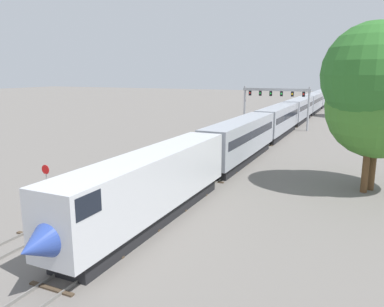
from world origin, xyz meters
TOP-DOWN VIEW (x-y plane):
  - ground_plane at (0.00, 0.00)m, footprint 400.00×400.00m
  - track_main at (2.00, 60.00)m, footprint 2.60×200.00m
  - track_near at (-3.50, 40.00)m, footprint 2.60×160.00m
  - passenger_train at (2.00, 53.27)m, footprint 3.04×119.25m
  - signal_gantry at (-0.25, 50.50)m, footprint 12.10×0.49m
  - stop_sign at (-8.00, 3.72)m, footprint 0.76×0.08m
  - trackside_tree_left at (15.11, 16.54)m, footprint 8.50×8.50m
  - trackside_tree_mid at (15.64, 17.53)m, footprint 8.67×8.67m

SIDE VIEW (x-z plane):
  - ground_plane at x=0.00m, z-range 0.00..0.00m
  - track_main at x=2.00m, z-range -0.01..0.15m
  - track_near at x=-3.50m, z-range -0.01..0.15m
  - stop_sign at x=-8.00m, z-range 0.43..3.31m
  - passenger_train at x=2.00m, z-range 0.21..5.01m
  - signal_gantry at x=-0.25m, z-range 1.84..9.50m
  - trackside_tree_mid at x=15.64m, z-range 1.44..13.03m
  - trackside_tree_left at x=15.11m, z-range 2.78..16.89m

